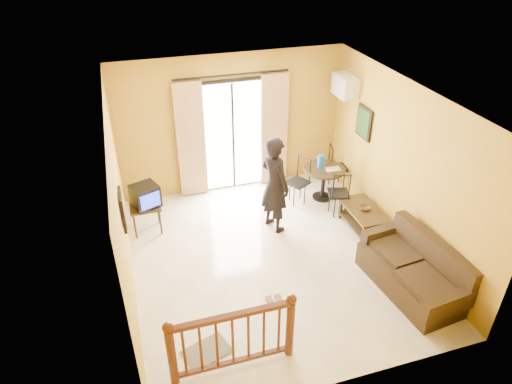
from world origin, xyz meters
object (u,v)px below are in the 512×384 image
object	(u,v)px
standing_person	(275,185)
dining_table	(324,175)
television	(145,196)
sofa	(415,271)
coffee_table	(363,216)

from	to	relation	value
standing_person	dining_table	bearing A→B (deg)	-83.80
television	dining_table	bearing A→B (deg)	-18.87
television	sofa	distance (m)	4.62
television	dining_table	size ratio (longest dim) A/B	0.68
coffee_table	standing_person	size ratio (longest dim) A/B	0.55
sofa	standing_person	world-z (taller)	standing_person
dining_table	coffee_table	size ratio (longest dim) A/B	0.82
dining_table	sofa	world-z (taller)	sofa
television	standing_person	xyz separation A→B (m)	(2.20, -0.56, 0.16)
sofa	standing_person	size ratio (longest dim) A/B	1.05
television	sofa	world-z (taller)	television
coffee_table	dining_table	bearing A→B (deg)	101.73
standing_person	sofa	bearing A→B (deg)	-165.95
television	sofa	xyz separation A→B (m)	(3.72, -2.70, -0.41)
dining_table	coffee_table	xyz separation A→B (m)	(0.25, -1.21, -0.24)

